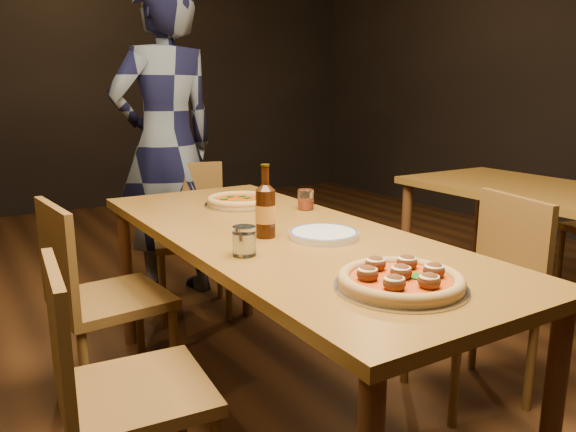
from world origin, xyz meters
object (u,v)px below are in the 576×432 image
chair_main_sw (112,298)px  water_glass (244,241)px  plate_stack (324,235)px  table_main (281,250)px  chair_main_e (470,296)px  pizza_meatball (401,279)px  chair_end (192,238)px  diner (166,145)px  pizza_margherita (240,201)px  amber_glass (306,200)px  chair_main_nw (136,390)px  beer_bottle (266,212)px

chair_main_sw → water_glass: size_ratio=9.37×
plate_stack → chair_main_sw: bearing=136.2°
table_main → chair_main_e: chair_main_e is taller
table_main → pizza_meatball: bearing=-93.6°
chair_end → diner: diner is taller
pizza_margherita → diner: diner is taller
chair_main_sw → pizza_margherita: chair_main_sw is taller
plate_stack → diner: 1.66m
chair_main_e → chair_end: 1.59m
table_main → pizza_meatball: pizza_meatball is taller
amber_glass → diner: diner is taller
chair_end → pizza_margherita: 0.70m
chair_main_nw → chair_end: size_ratio=0.97×
plate_stack → chair_main_e: bearing=-13.5°
chair_end → water_glass: (-0.36, -1.35, 0.35)m
chair_end → water_glass: size_ratio=9.30×
pizza_margherita → amber_glass: size_ratio=3.63×
chair_end → amber_glass: bearing=-59.8°
beer_bottle → chair_main_nw: bearing=-155.9°
chair_end → pizza_meatball: bearing=-77.3°
chair_end → beer_bottle: 1.27m
beer_bottle → pizza_meatball: bearing=-86.1°
chair_main_e → water_glass: chair_main_e is taller
chair_main_nw → chair_main_sw: 0.75m
chair_main_sw → water_glass: chair_main_sw is taller
pizza_margherita → chair_main_e: bearing=-53.5°
beer_bottle → diner: (0.18, 1.52, 0.10)m
pizza_meatball → chair_main_sw: bearing=113.6°
beer_bottle → chair_end: bearing=81.1°
table_main → beer_bottle: (-0.09, -0.04, 0.17)m
pizza_margherita → plate_stack: bearing=-90.8°
chair_main_e → beer_bottle: bearing=-96.1°
chair_main_e → pizza_margherita: size_ratio=2.75×
chair_main_e → plate_stack: size_ratio=3.57×
chair_main_sw → diner: size_ratio=0.47×
diner → beer_bottle: bearing=73.5°
plate_stack → amber_glass: 0.50m
chair_main_nw → diner: diner is taller
beer_bottle → plate_stack: bearing=-35.4°
table_main → water_glass: size_ratio=20.82×
chair_end → pizza_margherita: chair_end is taller
chair_main_sw → chair_end: chair_main_sw is taller
plate_stack → beer_bottle: size_ratio=0.96×
table_main → plate_stack: (0.08, -0.16, 0.08)m
table_main → amber_glass: 0.43m
plate_stack → chair_main_nw: bearing=-169.7°
table_main → chair_main_nw: chair_main_nw is taller
beer_bottle → water_glass: bearing=-136.6°
chair_main_nw → chair_main_e: (1.38, -0.02, 0.01)m
pizza_margherita → water_glass: size_ratio=3.39×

